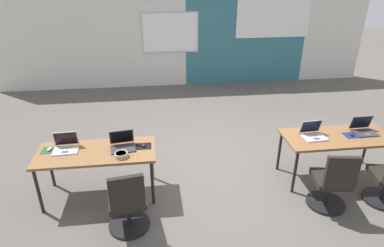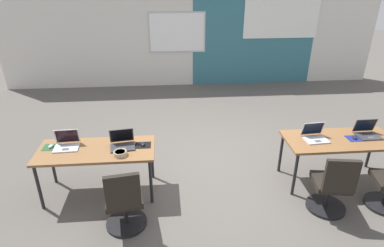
{
  "view_description": "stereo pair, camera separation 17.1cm",
  "coord_description": "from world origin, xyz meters",
  "px_view_note": "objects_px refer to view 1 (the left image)",
  "views": [
    {
      "loc": [
        -0.93,
        -4.56,
        2.99
      ],
      "look_at": [
        -0.4,
        -0.38,
        0.95
      ],
      "focal_mm": 30.5,
      "sensor_mm": 36.0,
      "label": 1
    },
    {
      "loc": [
        -0.76,
        -4.58,
        2.99
      ],
      "look_at": [
        -0.4,
        -0.38,
        0.95
      ],
      "focal_mm": 30.5,
      "sensor_mm": 36.0,
      "label": 2
    }
  ],
  "objects_px": {
    "laptop_near_right_end": "(364,129)",
    "snack_bowl": "(121,154)",
    "desk_near_left": "(97,155)",
    "chair_near_right_inner": "(332,185)",
    "laptop_near_left_inner": "(123,145)",
    "chair_near_left_inner": "(128,206)",
    "laptop_near_left_end": "(66,146)",
    "desk_near_right": "(337,140)",
    "mouse_near_right_end": "(352,134)",
    "mouse_near_left_end": "(50,149)",
    "mouse_near_left_inner": "(143,145)",
    "laptop_near_right_inner": "(313,134)"
  },
  "relations": [
    {
      "from": "chair_near_right_inner",
      "to": "snack_bowl",
      "type": "bearing_deg",
      "value": -1.23
    },
    {
      "from": "snack_bowl",
      "to": "desk_near_left",
      "type": "bearing_deg",
      "value": 151.69
    },
    {
      "from": "mouse_near_right_end",
      "to": "snack_bowl",
      "type": "bearing_deg",
      "value": -176.93
    },
    {
      "from": "desk_near_right",
      "to": "laptop_near_left_inner",
      "type": "xyz_separation_m",
      "value": [
        -3.14,
        0.05,
        0.11
      ]
    },
    {
      "from": "mouse_near_right_end",
      "to": "laptop_near_left_inner",
      "type": "relative_size",
      "value": 0.29
    },
    {
      "from": "laptop_near_right_inner",
      "to": "mouse_near_left_end",
      "type": "relative_size",
      "value": 3.21
    },
    {
      "from": "desk_near_right",
      "to": "mouse_near_right_end",
      "type": "xyz_separation_m",
      "value": [
        0.21,
        -0.01,
        0.08
      ]
    },
    {
      "from": "laptop_near_left_inner",
      "to": "laptop_near_right_inner",
      "type": "bearing_deg",
      "value": -8.35
    },
    {
      "from": "laptop_near_right_inner",
      "to": "mouse_near_left_end",
      "type": "bearing_deg",
      "value": 174.62
    },
    {
      "from": "mouse_near_left_end",
      "to": "mouse_near_left_inner",
      "type": "distance_m",
      "value": 1.27
    },
    {
      "from": "mouse_near_left_end",
      "to": "laptop_near_left_inner",
      "type": "relative_size",
      "value": 0.3
    },
    {
      "from": "mouse_near_left_inner",
      "to": "laptop_near_left_inner",
      "type": "bearing_deg",
      "value": -179.41
    },
    {
      "from": "laptop_near_left_end",
      "to": "mouse_near_left_end",
      "type": "height_order",
      "value": "laptop_near_left_end"
    },
    {
      "from": "desk_near_left",
      "to": "laptop_near_left_inner",
      "type": "distance_m",
      "value": 0.38
    },
    {
      "from": "desk_near_left",
      "to": "chair_near_right_inner",
      "type": "height_order",
      "value": "chair_near_right_inner"
    },
    {
      "from": "mouse_near_right_end",
      "to": "mouse_near_left_inner",
      "type": "distance_m",
      "value": 3.07
    },
    {
      "from": "chair_near_right_inner",
      "to": "laptop_near_left_end",
      "type": "bearing_deg",
      "value": -3.54
    },
    {
      "from": "laptop_near_right_end",
      "to": "mouse_near_left_end",
      "type": "bearing_deg",
      "value": 178.5
    },
    {
      "from": "desk_near_right",
      "to": "laptop_near_left_end",
      "type": "bearing_deg",
      "value": 178.58
    },
    {
      "from": "desk_near_left",
      "to": "laptop_near_left_inner",
      "type": "bearing_deg",
      "value": 7.98
    },
    {
      "from": "laptop_near_left_end",
      "to": "mouse_near_left_end",
      "type": "distance_m",
      "value": 0.22
    },
    {
      "from": "mouse_near_right_end",
      "to": "mouse_near_left_end",
      "type": "relative_size",
      "value": 0.98
    },
    {
      "from": "desk_near_left",
      "to": "mouse_near_right_end",
      "type": "distance_m",
      "value": 3.71
    },
    {
      "from": "laptop_near_left_inner",
      "to": "snack_bowl",
      "type": "relative_size",
      "value": 2.06
    },
    {
      "from": "laptop_near_right_end",
      "to": "chair_near_left_inner",
      "type": "relative_size",
      "value": 0.36
    },
    {
      "from": "mouse_near_left_inner",
      "to": "chair_near_left_inner",
      "type": "distance_m",
      "value": 0.93
    },
    {
      "from": "laptop_near_right_end",
      "to": "mouse_near_left_inner",
      "type": "xyz_separation_m",
      "value": [
        -3.3,
        -0.01,
        -0.03
      ]
    },
    {
      "from": "desk_near_right",
      "to": "chair_near_left_inner",
      "type": "xyz_separation_m",
      "value": [
        -3.06,
        -0.78,
        -0.28
      ]
    },
    {
      "from": "desk_near_left",
      "to": "mouse_near_right_end",
      "type": "xyz_separation_m",
      "value": [
        3.71,
        -0.01,
        0.08
      ]
    },
    {
      "from": "chair_near_right_inner",
      "to": "laptop_near_right_end",
      "type": "bearing_deg",
      "value": -128.86
    },
    {
      "from": "desk_near_right",
      "to": "mouse_near_right_end",
      "type": "height_order",
      "value": "mouse_near_right_end"
    },
    {
      "from": "desk_near_left",
      "to": "chair_near_right_inner",
      "type": "relative_size",
      "value": 1.74
    },
    {
      "from": "mouse_near_left_end",
      "to": "laptop_near_left_end",
      "type": "bearing_deg",
      "value": -1.78
    },
    {
      "from": "snack_bowl",
      "to": "laptop_near_left_inner",
      "type": "bearing_deg",
      "value": 89.12
    },
    {
      "from": "snack_bowl",
      "to": "chair_near_right_inner",
      "type": "bearing_deg",
      "value": -10.37
    },
    {
      "from": "laptop_near_right_end",
      "to": "laptop_near_right_inner",
      "type": "height_order",
      "value": "laptop_near_right_end"
    },
    {
      "from": "laptop_near_left_inner",
      "to": "chair_near_left_inner",
      "type": "distance_m",
      "value": 0.92
    },
    {
      "from": "mouse_near_right_end",
      "to": "laptop_near_left_inner",
      "type": "bearing_deg",
      "value": 178.97
    },
    {
      "from": "mouse_near_left_end",
      "to": "mouse_near_right_end",
      "type": "bearing_deg",
      "value": -1.5
    },
    {
      "from": "laptop_near_right_end",
      "to": "snack_bowl",
      "type": "relative_size",
      "value": 1.89
    },
    {
      "from": "laptop_near_right_inner",
      "to": "mouse_near_left_inner",
      "type": "height_order",
      "value": "laptop_near_right_inner"
    },
    {
      "from": "desk_near_right",
      "to": "chair_near_right_inner",
      "type": "xyz_separation_m",
      "value": [
        -0.4,
        -0.69,
        -0.28
      ]
    },
    {
      "from": "desk_near_left",
      "to": "snack_bowl",
      "type": "relative_size",
      "value": 9.01
    },
    {
      "from": "desk_near_left",
      "to": "laptop_near_left_end",
      "type": "distance_m",
      "value": 0.44
    },
    {
      "from": "laptop_near_right_inner",
      "to": "chair_near_left_inner",
      "type": "height_order",
      "value": "laptop_near_right_inner"
    },
    {
      "from": "laptop_near_right_end",
      "to": "mouse_near_right_end",
      "type": "xyz_separation_m",
      "value": [
        -0.23,
        -0.08,
        -0.03
      ]
    },
    {
      "from": "chair_near_left_inner",
      "to": "snack_bowl",
      "type": "distance_m",
      "value": 0.7
    },
    {
      "from": "laptop_near_right_end",
      "to": "desk_near_right",
      "type": "bearing_deg",
      "value": -172.47
    },
    {
      "from": "desk_near_right",
      "to": "laptop_near_right_inner",
      "type": "distance_m",
      "value": 0.39
    },
    {
      "from": "desk_near_left",
      "to": "laptop_near_right_inner",
      "type": "xyz_separation_m",
      "value": [
        3.12,
        0.03,
        0.11
      ]
    }
  ]
}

